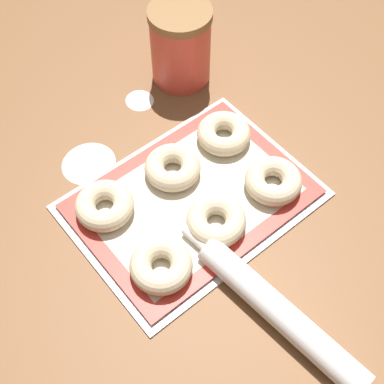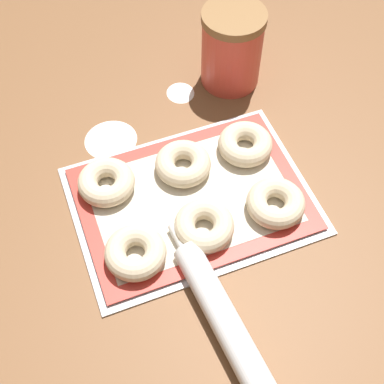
% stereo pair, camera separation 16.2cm
% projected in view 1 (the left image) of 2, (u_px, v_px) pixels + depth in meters
% --- Properties ---
extents(ground_plane, '(2.80, 2.80, 0.00)m').
position_uv_depth(ground_plane, '(197.00, 202.00, 0.93)').
color(ground_plane, brown).
extents(baking_tray, '(0.40, 0.30, 0.01)m').
position_uv_depth(baking_tray, '(192.00, 200.00, 0.92)').
color(baking_tray, silver).
rests_on(baking_tray, ground_plane).
extents(baking_mat, '(0.38, 0.27, 0.00)m').
position_uv_depth(baking_mat, '(192.00, 198.00, 0.92)').
color(baking_mat, red).
rests_on(baking_mat, baking_tray).
extents(bagel_front_left, '(0.10, 0.10, 0.03)m').
position_uv_depth(bagel_front_left, '(161.00, 265.00, 0.83)').
color(bagel_front_left, beige).
rests_on(bagel_front_left, baking_mat).
extents(bagel_front_center, '(0.10, 0.10, 0.03)m').
position_uv_depth(bagel_front_center, '(216.00, 221.00, 0.87)').
color(bagel_front_center, beige).
rests_on(bagel_front_center, baking_mat).
extents(bagel_front_right, '(0.10, 0.10, 0.03)m').
position_uv_depth(bagel_front_right, '(273.00, 181.00, 0.92)').
color(bagel_front_right, beige).
rests_on(bagel_front_right, baking_mat).
extents(bagel_back_left, '(0.10, 0.10, 0.03)m').
position_uv_depth(bagel_back_left, '(104.00, 206.00, 0.89)').
color(bagel_back_left, beige).
rests_on(bagel_back_left, baking_mat).
extents(bagel_back_center, '(0.10, 0.10, 0.03)m').
position_uv_depth(bagel_back_center, '(171.00, 168.00, 0.93)').
color(bagel_back_center, beige).
rests_on(bagel_back_center, baking_mat).
extents(bagel_back_right, '(0.10, 0.10, 0.03)m').
position_uv_depth(bagel_back_right, '(224.00, 134.00, 0.98)').
color(bagel_back_right, beige).
rests_on(bagel_back_right, baking_mat).
extents(flour_canister, '(0.12, 0.12, 0.16)m').
position_uv_depth(flour_canister, '(181.00, 45.00, 1.03)').
color(flour_canister, '#DB4C3D').
rests_on(flour_canister, ground_plane).
extents(rolling_pin, '(0.07, 0.40, 0.04)m').
position_uv_depth(rolling_pin, '(280.00, 313.00, 0.79)').
color(rolling_pin, silver).
rests_on(rolling_pin, ground_plane).
extents(flour_patch_near, '(0.10, 0.10, 0.00)m').
position_uv_depth(flour_patch_near, '(89.00, 163.00, 0.97)').
color(flour_patch_near, white).
rests_on(flour_patch_near, ground_plane).
extents(flour_patch_far, '(0.06, 0.06, 0.00)m').
position_uv_depth(flour_patch_far, '(140.00, 100.00, 1.06)').
color(flour_patch_far, white).
rests_on(flour_patch_far, ground_plane).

